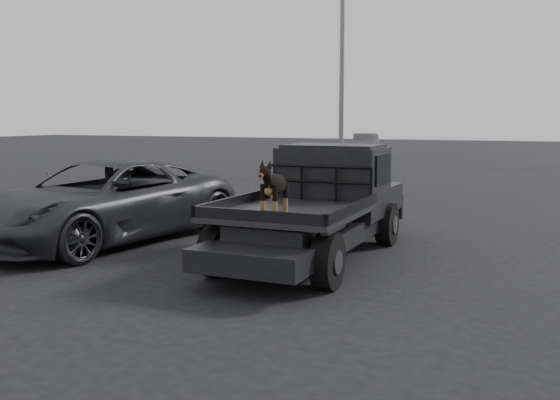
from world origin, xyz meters
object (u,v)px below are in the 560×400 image
at_px(dog, 274,189).
at_px(parked_suv, 103,201).
at_px(flatbed_ute, 314,230).
at_px(distant_car_a, 366,145).

relative_size(dog, parked_suv, 0.14).
relative_size(flatbed_ute, parked_suv, 1.01).
relative_size(dog, distant_car_a, 0.18).
xyz_separation_m(flatbed_ute, parked_suv, (-4.02, -0.25, 0.28)).
relative_size(flatbed_ute, dog, 7.30).
distance_m(flatbed_ute, distant_car_a, 27.17).
xyz_separation_m(dog, distant_car_a, (-6.62, 27.94, -0.61)).
distance_m(flatbed_ute, parked_suv, 4.04).
distance_m(parked_suv, distant_car_a, 26.73).
bearing_deg(flatbed_ute, distant_car_a, 104.07).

